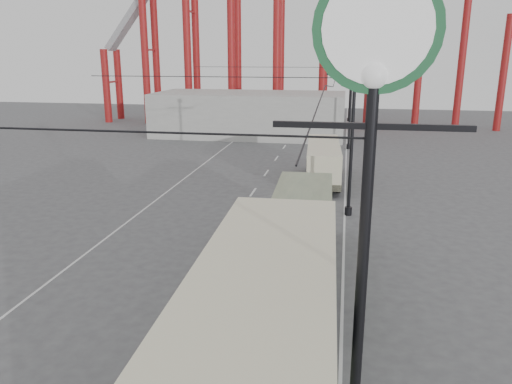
% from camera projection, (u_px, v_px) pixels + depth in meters
% --- Properties ---
extents(road_markings, '(12.52, 120.00, 0.01)m').
position_uv_depth(road_markings, '(249.00, 201.00, 32.90)').
color(road_markings, silver).
rests_on(road_markings, ground).
extents(lamp_post_near, '(3.20, 0.44, 10.80)m').
position_uv_depth(lamp_post_near, '(370.00, 153.00, 8.16)').
color(lamp_post_near, black).
rests_on(lamp_post_near, ground).
extents(lamp_post_mid, '(3.20, 0.44, 9.32)m').
position_uv_depth(lamp_post_mid, '(352.00, 138.00, 28.93)').
color(lamp_post_mid, black).
rests_on(lamp_post_mid, ground).
extents(lamp_post_far, '(3.20, 0.44, 9.32)m').
position_uv_depth(lamp_post_far, '(351.00, 103.00, 49.79)').
color(lamp_post_far, black).
rests_on(lamp_post_far, ground).
extents(lamp_post_distant, '(3.20, 0.44, 9.32)m').
position_uv_depth(lamp_post_distant, '(350.00, 88.00, 70.65)').
color(lamp_post_distant, black).
rests_on(lamp_post_distant, ground).
extents(fairground_shed, '(22.00, 10.00, 5.00)m').
position_uv_depth(fairground_shed, '(250.00, 114.00, 58.99)').
color(fairground_shed, '#A0A09B').
rests_on(fairground_shed, ground).
extents(single_decker_green, '(3.05, 11.69, 3.28)m').
position_uv_depth(single_decker_green, '(300.00, 235.00, 21.56)').
color(single_decker_green, '#667757').
rests_on(single_decker_green, ground).
extents(single_decker_cream, '(2.92, 9.50, 2.91)m').
position_uv_depth(single_decker_cream, '(323.00, 161.00, 37.55)').
color(single_decker_cream, beige).
rests_on(single_decker_cream, ground).
extents(pedestrian, '(0.64, 0.44, 1.69)m').
position_uv_depth(pedestrian, '(270.00, 236.00, 24.36)').
color(pedestrian, black).
rests_on(pedestrian, ground).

